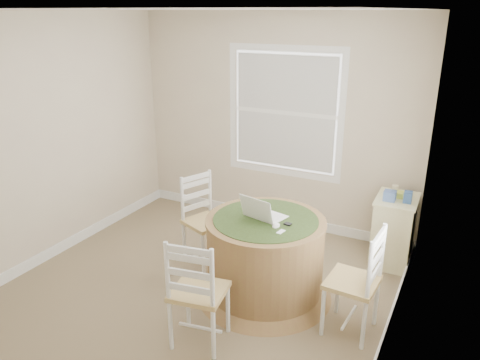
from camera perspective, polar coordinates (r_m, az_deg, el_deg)
The scene contains 14 objects.
room at distance 4.26m, azimuth -2.51°, elevation 2.28°, with size 3.64×3.64×2.64m.
round_table at distance 4.46m, azimuth 3.06°, elevation -9.04°, with size 1.29×1.29×0.80m.
chair_left at distance 5.01m, azimuth -4.09°, elevation -5.06°, with size 0.42×0.40×0.95m, color white, non-canonical shape.
chair_near at distance 3.87m, azimuth -5.01°, elevation -13.30°, with size 0.42×0.40×0.95m, color white, non-canonical shape.
chair_right at distance 4.08m, azimuth 13.53°, elevation -11.94°, with size 0.42×0.40×0.95m, color white, non-canonical shape.
laptop at distance 4.31m, azimuth 2.90°, elevation -4.19°, with size 0.41×0.38×0.24m.
mouse at distance 4.15m, azimuth 4.42°, elevation -5.59°, with size 0.06×0.10×0.03m, color white.
phone at distance 4.06m, azimuth 5.01°, elevation -6.38°, with size 0.04×0.09×0.02m, color #B7BABF.
keys at distance 4.19m, azimuth 5.83°, elevation -5.42°, with size 0.06×0.05×0.03m, color black.
corner_chest at distance 5.30m, azimuth 18.19°, elevation -5.85°, with size 0.43×0.58×0.75m.
tissue_box at distance 5.06m, azimuth 17.81°, elevation -1.83°, with size 0.12×0.12×0.10m, color #4F6EB4.
box_yellow at distance 5.17m, azimuth 19.05°, elevation -1.73°, with size 0.15×0.10×0.06m, color #C3D44B.
box_blue at distance 5.05m, azimuth 19.75°, elevation -1.96°, with size 0.08×0.08×0.12m, color #325696.
cup_cream at distance 5.27m, azimuth 18.40°, elevation -1.08°, with size 0.07×0.07×0.09m, color beige.
Camera 1 is at (2.18, -3.36, 2.59)m, focal length 35.00 mm.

